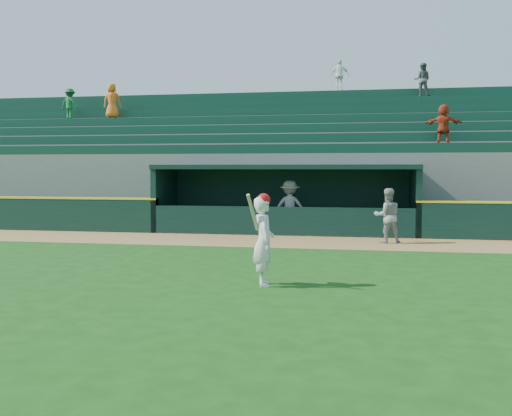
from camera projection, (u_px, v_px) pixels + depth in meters
The scene contains 7 objects.
ground at pixel (244, 268), 13.36m from camera, with size 120.00×120.00×0.00m, color #154110.
warning_track at pixel (274, 241), 18.17m from camera, with size 40.00×3.00×0.01m, color olive.
dugout_player_front at pixel (387, 216), 17.75m from camera, with size 0.83×0.65×1.71m, color gray.
dugout_player_inside at pixel (290, 207), 20.35m from camera, with size 1.23×0.71×1.90m, color gray.
dugout at pixel (286, 195), 21.12m from camera, with size 9.40×2.80×2.46m.
stands at pixel (299, 167), 25.53m from camera, with size 34.50×6.25×7.45m.
batter_at_plate at pixel (264, 239), 11.32m from camera, with size 0.59×0.85×1.86m.
Camera 1 is at (2.61, -12.97, 2.33)m, focal length 40.00 mm.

